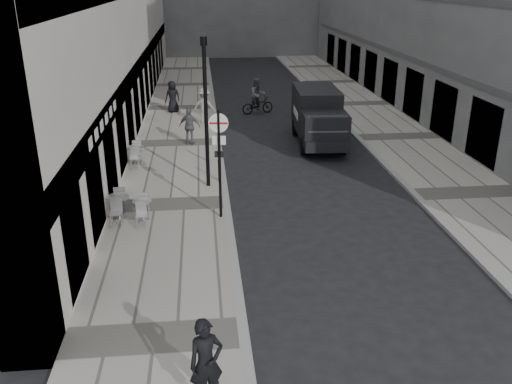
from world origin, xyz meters
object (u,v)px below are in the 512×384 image
at_px(walking_man, 206,363).
at_px(lamppost, 206,106).
at_px(sign_post, 219,150).
at_px(panel_van, 318,114).
at_px(cyclist, 258,100).

xyz_separation_m(walking_man, lamppost, (0.25, 11.43, 2.18)).
relative_size(sign_post, panel_van, 0.65).
distance_m(walking_man, lamppost, 11.64).
bearing_deg(lamppost, panel_van, 46.00).
height_order(sign_post, cyclist, sign_post).
height_order(sign_post, panel_van, sign_post).
height_order(lamppost, panel_van, lamppost).
xyz_separation_m(sign_post, lamppost, (-0.36, 2.95, 0.76)).
xyz_separation_m(walking_man, panel_van, (5.66, 17.03, 0.42)).
relative_size(panel_van, cyclist, 2.64).
height_order(walking_man, panel_van, panel_van).
height_order(sign_post, lamppost, lamppost).
relative_size(sign_post, lamppost, 0.65).
bearing_deg(lamppost, walking_man, -91.24).
bearing_deg(panel_van, sign_post, -117.40).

